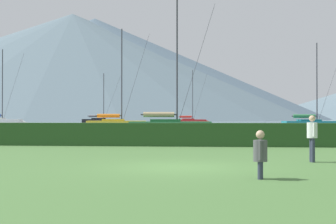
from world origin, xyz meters
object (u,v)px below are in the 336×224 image
object	(u,v)px
sailboat_slip_4	(313,124)
person_standing_walker	(312,135)
sailboat_slip_0	(101,121)
person_seated_viewer	(260,152)
sailboat_slip_2	(171,126)
sailboat_slip_5	(190,121)
sailboat_slip_7	(118,124)

from	to	relation	value
sailboat_slip_4	person_standing_walker	world-z (taller)	sailboat_slip_4
sailboat_slip_0	person_seated_viewer	world-z (taller)	sailboat_slip_0
sailboat_slip_2	person_standing_walker	bearing A→B (deg)	-79.38
sailboat_slip_2	sailboat_slip_5	bearing A→B (deg)	86.05
sailboat_slip_7	person_standing_walker	world-z (taller)	sailboat_slip_7
sailboat_slip_4	person_standing_walker	bearing A→B (deg)	-109.09
person_standing_walker	sailboat_slip_0	bearing A→B (deg)	103.64
sailboat_slip_0	person_seated_viewer	size ratio (longest dim) A/B	8.52
sailboat_slip_4	sailboat_slip_0	bearing A→B (deg)	126.36
sailboat_slip_5	person_standing_walker	size ratio (longest dim) A/B	7.10
sailboat_slip_0	person_standing_walker	xyz separation A→B (m)	(26.50, -78.78, 0.26)
sailboat_slip_2	sailboat_slip_5	size ratio (longest dim) A/B	1.08
sailboat_slip_2	person_standing_walker	world-z (taller)	sailboat_slip_2
sailboat_slip_2	sailboat_slip_4	xyz separation A→B (m)	(16.00, 15.79, -0.06)
person_seated_viewer	sailboat_slip_5	bearing A→B (deg)	99.11
sailboat_slip_7	person_standing_walker	distance (m)	42.71
sailboat_slip_7	person_standing_walker	xyz separation A→B (m)	(15.12, -39.94, 0.26)
sailboat_slip_5	sailboat_slip_7	bearing A→B (deg)	-105.96
sailboat_slip_5	person_seated_viewer	world-z (taller)	sailboat_slip_5
sailboat_slip_5	person_seated_viewer	xyz separation A→B (m)	(6.02, -89.38, 0.02)
sailboat_slip_4	sailboat_slip_7	size ratio (longest dim) A/B	0.86
sailboat_slip_7	person_seated_viewer	size ratio (longest dim) A/B	9.95
sailboat_slip_4	person_standing_walker	distance (m)	42.89
sailboat_slip_0	sailboat_slip_7	bearing A→B (deg)	-80.58
sailboat_slip_2	sailboat_slip_7	size ratio (longest dim) A/B	1.02
sailboat_slip_0	sailboat_slip_4	xyz separation A→B (m)	(35.20, -36.79, -0.04)
sailboat_slip_5	person_seated_viewer	size ratio (longest dim) A/B	9.37
sailboat_slip_4	person_seated_viewer	distance (m)	48.03
person_seated_viewer	sailboat_slip_4	bearing A→B (deg)	82.04
sailboat_slip_7	person_seated_viewer	bearing A→B (deg)	-81.92
sailboat_slip_0	sailboat_slip_7	size ratio (longest dim) A/B	0.86
sailboat_slip_2	sailboat_slip_4	size ratio (longest dim) A/B	1.19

